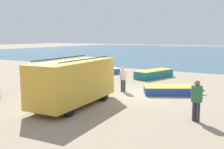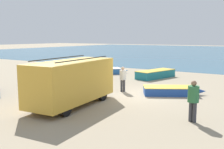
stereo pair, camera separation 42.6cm
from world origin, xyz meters
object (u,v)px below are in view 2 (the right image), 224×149
at_px(parked_van, 72,81).
at_px(fisherman_1, 193,97).
at_px(fishing_rowboat_0, 171,91).
at_px(fishing_rowboat_3, 100,71).
at_px(fishing_rowboat_2, 157,74).
at_px(fishing_rowboat_5, 80,78).
at_px(fisherman_0, 123,77).
at_px(fisherman_2, 34,71).

xyz_separation_m(parked_van, fisherman_1, (5.94, 0.59, -0.23)).
bearing_deg(fishing_rowboat_0, fishing_rowboat_3, 120.01).
xyz_separation_m(fishing_rowboat_2, fisherman_1, (5.85, -10.38, 0.70)).
bearing_deg(parked_van, fishing_rowboat_3, 23.35).
bearing_deg(fishing_rowboat_3, fisherman_1, -83.60).
relative_size(fishing_rowboat_3, fishing_rowboat_5, 1.05).
distance_m(parked_van, fisherman_0, 4.39).
distance_m(fisherman_0, fisherman_2, 6.91).
bearing_deg(fisherman_1, fisherman_0, 68.80).
height_order(fishing_rowboat_2, fisherman_1, fisherman_1).
bearing_deg(fisherman_2, fishing_rowboat_3, 96.55).
relative_size(fishing_rowboat_0, fisherman_1, 2.13).
relative_size(parked_van, fishing_rowboat_3, 1.30).
bearing_deg(parked_van, fisherman_1, -88.65).
distance_m(fishing_rowboat_0, fisherman_1, 5.24).
relative_size(fishing_rowboat_0, fishing_rowboat_5, 0.91).
distance_m(fishing_rowboat_0, fishing_rowboat_2, 6.74).
height_order(parked_van, fisherman_2, parked_van).
height_order(fishing_rowboat_3, fishing_rowboat_5, fishing_rowboat_5).
distance_m(fishing_rowboat_0, fishing_rowboat_3, 10.29).
relative_size(parked_van, fishing_rowboat_0, 1.49).
bearing_deg(parked_van, fishing_rowboat_2, -4.78).
relative_size(fishing_rowboat_0, fishing_rowboat_3, 0.87).
relative_size(parked_van, fisherman_2, 3.38).
xyz_separation_m(fishing_rowboat_2, fishing_rowboat_5, (-4.23, -5.31, -0.03)).
xyz_separation_m(fisherman_1, fisherman_2, (-12.26, 2.47, -0.06)).
distance_m(fishing_rowboat_3, fisherman_0, 8.44).
relative_size(fishing_rowboat_2, fisherman_2, 2.91).
distance_m(fishing_rowboat_2, fishing_rowboat_3, 5.55).
distance_m(parked_van, fishing_rowboat_3, 11.73).
height_order(fishing_rowboat_2, fishing_rowboat_5, fishing_rowboat_2).
xyz_separation_m(parked_van, fisherman_2, (-6.32, 3.06, -0.29)).
bearing_deg(fishing_rowboat_5, fishing_rowboat_2, 119.98).
relative_size(parked_van, fisherman_0, 3.44).
xyz_separation_m(parked_van, fishing_rowboat_3, (-5.42, 10.35, -1.00)).
relative_size(fishing_rowboat_2, fishing_rowboat_3, 1.11).
bearing_deg(fishing_rowboat_0, fisherman_0, 165.01).
relative_size(fishing_rowboat_0, fisherman_2, 2.27).
distance_m(fishing_rowboat_2, fisherman_1, 11.94).
bearing_deg(fisherman_0, fishing_rowboat_5, 35.90).
bearing_deg(fishing_rowboat_3, fisherman_2, -139.92).
bearing_deg(fishing_rowboat_2, fishing_rowboat_5, 157.68).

